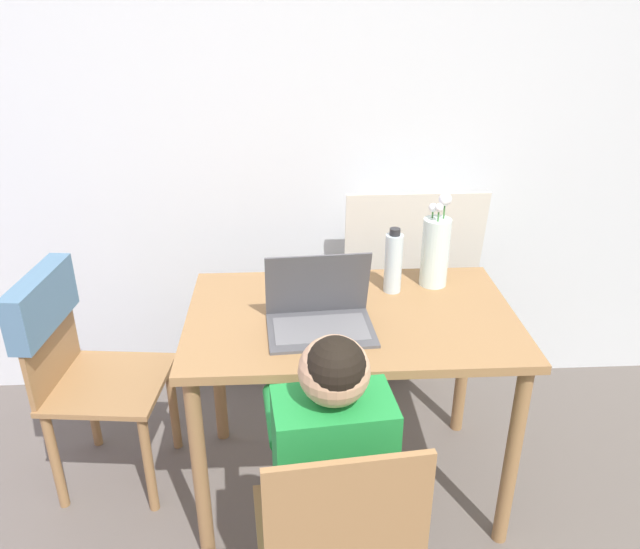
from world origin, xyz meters
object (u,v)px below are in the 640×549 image
at_px(chair_spare, 70,347).
at_px(laptop, 319,311).
at_px(flower_vase, 435,249).
at_px(water_bottle, 393,262).
at_px(person_seated, 329,458).

height_order(chair_spare, laptop, laptop).
relative_size(chair_spare, flower_vase, 2.47).
xyz_separation_m(chair_spare, laptop, (0.88, -0.18, 0.22)).
bearing_deg(water_bottle, laptop, -138.92).
xyz_separation_m(laptop, water_bottle, (0.28, 0.24, 0.06)).
bearing_deg(chair_spare, flower_vase, -79.46).
bearing_deg(laptop, water_bottle, 37.17).
relative_size(flower_vase, water_bottle, 1.45).
bearing_deg(flower_vase, water_bottle, -163.45).
xyz_separation_m(person_seated, laptop, (0.00, 0.51, 0.16)).
height_order(person_seated, water_bottle, person_seated).
height_order(laptop, water_bottle, laptop).
bearing_deg(chair_spare, water_bottle, -81.16).
height_order(chair_spare, flower_vase, flower_vase).
height_order(flower_vase, water_bottle, flower_vase).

